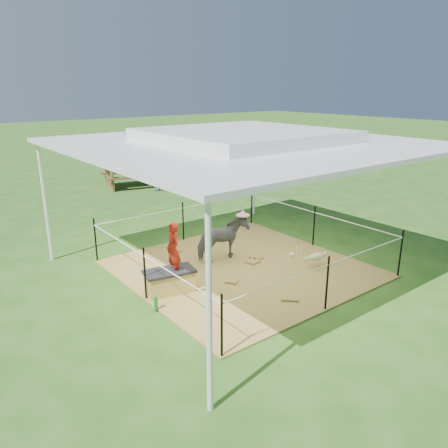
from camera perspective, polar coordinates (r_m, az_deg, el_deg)
ground at (r=9.29m, az=2.28°, el=-5.89°), size 90.00×90.00×0.00m
hay_patch at (r=9.28m, az=2.28°, el=-5.81°), size 4.60×4.60×0.03m
canopy_tent at (r=8.58m, az=2.50°, el=10.84°), size 6.30×6.30×2.90m
rope_fence at (r=9.05m, az=2.33°, el=-2.15°), size 4.54×4.54×1.00m
straw_bale at (r=8.22m, az=-7.10°, el=-7.54°), size 0.94×0.60×0.39m
dark_cloth at (r=8.13m, az=-7.16°, el=-6.16°), size 1.00×0.65×0.05m
woman at (r=8.00m, az=-6.68°, el=-2.73°), size 0.32×0.42×1.04m
green_bottle at (r=7.66m, az=-8.90°, el=-10.20°), size 0.08×0.08×0.24m
pony at (r=9.50m, az=-0.18°, el=-2.01°), size 1.16×0.56×0.96m
pink_hat at (r=9.33m, az=-0.18°, el=1.17°), size 0.30×0.30×0.14m
foal at (r=9.40m, az=11.98°, el=-4.01°), size 1.04×0.68×0.54m
trash_barrel at (r=16.35m, az=-1.76°, el=6.15°), size 0.77×0.77×0.93m
picnic_table_near at (r=17.20m, az=-12.16°, el=6.18°), size 2.29×1.86×0.84m
picnic_table_far at (r=19.09m, az=-4.84°, el=7.39°), size 1.82×1.41×0.70m
distant_person at (r=16.35m, az=-8.76°, el=6.43°), size 0.71×0.65×1.20m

